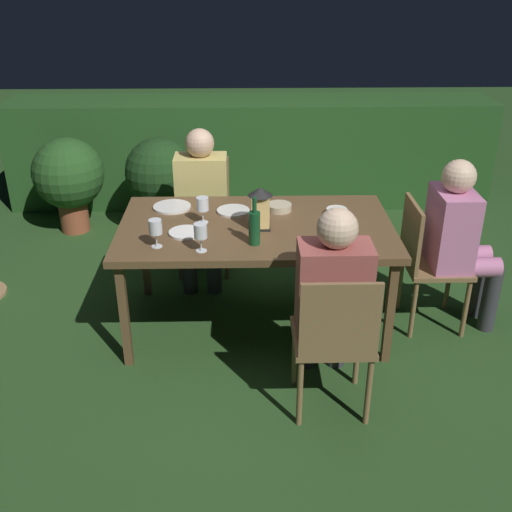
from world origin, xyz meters
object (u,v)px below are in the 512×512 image
object	(u,v)px
person_in_pink	(459,237)
green_bottle_on_table	(254,227)
wine_glass_a	(202,205)
bowl_bread	(279,207)
plate_c	(172,207)
person_in_rust	(331,293)
wine_glass_b	(201,232)
chair_side_left_b	(335,337)
bowl_olives	(337,212)
chair_side_right_a	(204,209)
plate_a	(186,232)
lantern_centerpiece	(260,206)
plate_b	(344,242)
plate_d	(233,211)
potted_plant_by_hedge	(69,176)
dining_table	(256,232)
potted_plant_corner	(160,176)
chair_head_far	(426,258)
wine_glass_c	(155,228)
person_in_mustard	(201,200)

from	to	relation	value
person_in_pink	green_bottle_on_table	xyz separation A→B (m)	(-1.32, -0.28, 0.21)
wine_glass_a	bowl_bread	world-z (taller)	wine_glass_a
plate_c	green_bottle_on_table	bearing A→B (deg)	-46.77
person_in_rust	wine_glass_b	distance (m)	0.81
chair_side_left_b	bowl_olives	world-z (taller)	chair_side_left_b
chair_side_right_a	plate_a	world-z (taller)	chair_side_right_a
lantern_centerpiece	plate_b	size ratio (longest dim) A/B	1.20
plate_d	potted_plant_by_hedge	world-z (taller)	potted_plant_by_hedge
person_in_pink	plate_d	distance (m)	1.47
plate_a	bowl_bread	distance (m)	0.69
chair_side_left_b	plate_c	bearing A→B (deg)	128.55
lantern_centerpiece	bowl_olives	xyz separation A→B (m)	(0.50, 0.20, -0.12)
wine_glass_a	plate_a	xyz separation A→B (m)	(-0.10, -0.17, -0.11)
plate_d	person_in_rust	bearing A→B (deg)	-59.60
plate_b	bowl_bread	world-z (taller)	bowl_bread
dining_table	green_bottle_on_table	distance (m)	0.33
potted_plant_corner	bowl_olives	bearing A→B (deg)	-46.68
green_bottle_on_table	plate_d	xyz separation A→B (m)	(-0.13, 0.49, -0.10)
lantern_centerpiece	person_in_rust	bearing A→B (deg)	-60.68
dining_table	wine_glass_a	xyz separation A→B (m)	(-0.33, 0.04, 0.17)
lantern_centerpiece	bowl_olives	distance (m)	0.55
chair_head_far	person_in_pink	size ratio (longest dim) A/B	0.76
person_in_pink	wine_glass_b	world-z (taller)	person_in_pink
wine_glass_a	plate_b	size ratio (longest dim) A/B	0.76
wine_glass_c	plate_b	distance (m)	1.10
person_in_pink	wine_glass_c	bearing A→B (deg)	-170.75
lantern_centerpiece	wine_glass_c	world-z (taller)	lantern_centerpiece
chair_head_far	plate_a	size ratio (longest dim) A/B	4.20
lantern_centerpiece	plate_c	world-z (taller)	lantern_centerpiece
lantern_centerpiece	plate_a	size ratio (longest dim) A/B	1.28
chair_side_left_b	bowl_bread	bearing A→B (deg)	101.52
wine_glass_a	potted_plant_by_hedge	xyz separation A→B (m)	(-1.27, 1.56, -0.34)
plate_c	plate_d	size ratio (longest dim) A/B	1.16
plate_b	plate_d	bearing A→B (deg)	143.00
bowl_olives	potted_plant_by_hedge	xyz separation A→B (m)	(-2.13, 1.46, -0.25)
plate_c	wine_glass_a	bearing A→B (deg)	-48.58
wine_glass_b	bowl_bread	xyz separation A→B (m)	(0.48, 0.60, -0.09)
wine_glass_a	potted_plant_corner	world-z (taller)	wine_glass_a
person_in_pink	bowl_bread	world-z (taller)	person_in_pink
lantern_centerpiece	bowl_bread	xyz separation A→B (m)	(0.13, 0.28, -0.12)
dining_table	plate_d	world-z (taller)	plate_d
green_bottle_on_table	plate_d	size ratio (longest dim) A/B	1.34
potted_plant_by_hedge	potted_plant_corner	bearing A→B (deg)	-3.49
plate_c	bowl_bread	distance (m)	0.72
person_in_mustard	chair_head_far	size ratio (longest dim) A/B	1.32
chair_side_right_a	person_in_rust	world-z (taller)	person_in_rust
person_in_rust	wine_glass_c	xyz separation A→B (m)	(-0.97, 0.39, 0.22)
bowl_olives	potted_plant_corner	world-z (taller)	potted_plant_corner
chair_side_right_a	person_in_pink	world-z (taller)	person_in_pink
dining_table	potted_plant_corner	world-z (taller)	potted_plant_corner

